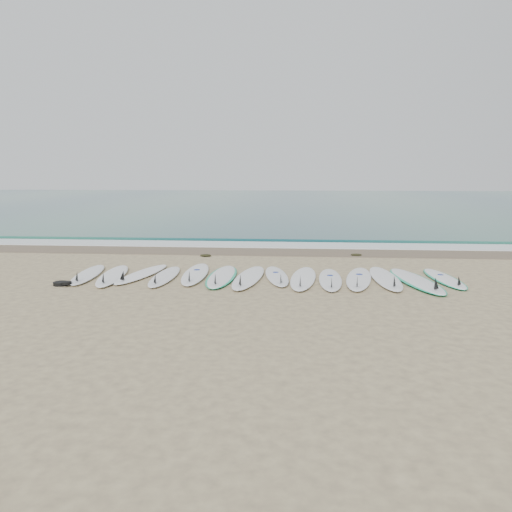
# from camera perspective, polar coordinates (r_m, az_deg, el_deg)

# --- Properties ---
(ground) EXTENTS (120.00, 120.00, 0.00)m
(ground) POSITION_cam_1_polar(r_m,az_deg,el_deg) (12.04, 0.63, -2.56)
(ground) COLOR tan
(ocean) EXTENTS (120.00, 55.00, 0.03)m
(ocean) POSITION_cam_1_polar(r_m,az_deg,el_deg) (44.32, 3.71, 6.24)
(ocean) COLOR #215C57
(ocean) RESTS_ON ground
(wet_sand_band) EXTENTS (120.00, 1.80, 0.01)m
(wet_sand_band) POSITION_cam_1_polar(r_m,az_deg,el_deg) (16.06, 1.69, 0.50)
(wet_sand_band) COLOR brown
(wet_sand_band) RESTS_ON ground
(foam_band) EXTENTS (120.00, 1.40, 0.04)m
(foam_band) POSITION_cam_1_polar(r_m,az_deg,el_deg) (17.44, 1.94, 1.26)
(foam_band) COLOR silver
(foam_band) RESTS_ON ground
(wave_crest) EXTENTS (120.00, 1.00, 0.10)m
(wave_crest) POSITION_cam_1_polar(r_m,az_deg,el_deg) (18.92, 2.17, 2.00)
(wave_crest) COLOR #215C57
(wave_crest) RESTS_ON ground
(surfboard_0) EXTENTS (0.89, 2.57, 0.32)m
(surfboard_0) POSITION_cam_1_polar(r_m,az_deg,el_deg) (12.90, -18.72, -2.00)
(surfboard_0) COLOR white
(surfboard_0) RESTS_ON ground
(surfboard_1) EXTENTS (0.96, 2.72, 0.34)m
(surfboard_1) POSITION_cam_1_polar(r_m,az_deg,el_deg) (12.56, -16.12, -2.16)
(surfboard_1) COLOR white
(surfboard_1) RESTS_ON ground
(surfboard_2) EXTENTS (0.97, 2.63, 0.33)m
(surfboard_2) POSITION_cam_1_polar(r_m,az_deg,el_deg) (12.59, -13.02, -2.01)
(surfboard_2) COLOR white
(surfboard_2) RESTS_ON ground
(surfboard_3) EXTENTS (0.60, 2.52, 0.32)m
(surfboard_3) POSITION_cam_1_polar(r_m,az_deg,el_deg) (12.19, -10.45, -2.30)
(surfboard_3) COLOR white
(surfboard_3) RESTS_ON ground
(surfboard_4) EXTENTS (0.76, 2.81, 0.36)m
(surfboard_4) POSITION_cam_1_polar(r_m,az_deg,el_deg) (12.35, -6.98, -2.03)
(surfboard_4) COLOR white
(surfboard_4) RESTS_ON ground
(surfboard_5) EXTENTS (0.68, 2.74, 0.35)m
(surfboard_5) POSITION_cam_1_polar(r_m,az_deg,el_deg) (12.05, -3.96, -2.32)
(surfboard_5) COLOR white
(surfboard_5) RESTS_ON ground
(surfboard_6) EXTENTS (0.82, 2.88, 0.36)m
(surfboard_6) POSITION_cam_1_polar(r_m,az_deg,el_deg) (11.84, -0.90, -2.46)
(surfboard_6) COLOR white
(surfboard_6) RESTS_ON ground
(surfboard_7) EXTENTS (0.86, 2.50, 0.31)m
(surfboard_7) POSITION_cam_1_polar(r_m,az_deg,el_deg) (12.05, 2.41, -2.29)
(surfboard_7) COLOR silver
(surfboard_7) RESTS_ON ground
(surfboard_8) EXTENTS (0.79, 2.81, 0.35)m
(surfboard_8) POSITION_cam_1_polar(r_m,az_deg,el_deg) (11.81, 5.40, -2.53)
(surfboard_8) COLOR white
(surfboard_8) RESTS_ON ground
(surfboard_9) EXTENTS (0.62, 2.58, 0.33)m
(surfboard_9) POSITION_cam_1_polar(r_m,az_deg,el_deg) (11.77, 8.49, -2.67)
(surfboard_9) COLOR white
(surfboard_9) RESTS_ON ground
(surfboard_10) EXTENTS (0.99, 2.81, 0.35)m
(surfboard_10) POSITION_cam_1_polar(r_m,az_deg,el_deg) (11.97, 11.66, -2.54)
(surfboard_10) COLOR white
(surfboard_10) RESTS_ON ground
(surfboard_11) EXTENTS (0.63, 2.84, 0.36)m
(surfboard_11) POSITION_cam_1_polar(r_m,az_deg,el_deg) (12.14, 14.61, -2.47)
(surfboard_11) COLOR white
(surfboard_11) RESTS_ON ground
(surfboard_12) EXTENTS (1.15, 2.99, 0.37)m
(surfboard_12) POSITION_cam_1_polar(r_m,az_deg,el_deg) (12.10, 17.88, -2.70)
(surfboard_12) COLOR silver
(surfboard_12) RESTS_ON ground
(surfboard_13) EXTENTS (0.77, 2.44, 0.31)m
(surfboard_13) POSITION_cam_1_polar(r_m,az_deg,el_deg) (12.62, 20.75, -2.42)
(surfboard_13) COLOR white
(surfboard_13) RESTS_ON ground
(seaweed_near) EXTENTS (0.34, 0.27, 0.07)m
(seaweed_near) POSITION_cam_1_polar(r_m,az_deg,el_deg) (15.24, -5.78, 0.07)
(seaweed_near) COLOR black
(seaweed_near) RESTS_ON ground
(seaweed_far) EXTENTS (0.34, 0.26, 0.07)m
(seaweed_far) POSITION_cam_1_polar(r_m,az_deg,el_deg) (15.58, 11.39, 0.14)
(seaweed_far) COLOR black
(seaweed_far) RESTS_ON ground
(leash_coil) EXTENTS (0.46, 0.36, 0.11)m
(leash_coil) POSITION_cam_1_polar(r_m,az_deg,el_deg) (12.09, -21.29, -2.93)
(leash_coil) COLOR black
(leash_coil) RESTS_ON ground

